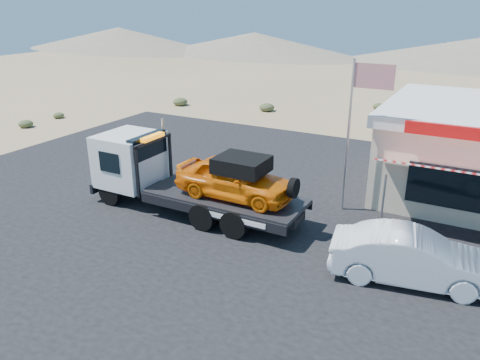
{
  "coord_description": "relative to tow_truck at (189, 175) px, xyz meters",
  "views": [
    {
      "loc": [
        9.37,
        -12.79,
        7.93
      ],
      "look_at": [
        1.31,
        2.01,
        1.5
      ],
      "focal_mm": 35.0,
      "sensor_mm": 36.0,
      "label": 1
    }
  ],
  "objects": [
    {
      "name": "asphalt_lot",
      "position": [
        2.62,
        1.63,
        -1.58
      ],
      "size": [
        32.0,
        24.0,
        0.02
      ],
      "primitive_type": "cube",
      "color": "black",
      "rests_on": "ground"
    },
    {
      "name": "distant_hills",
      "position": [
        -9.15,
        53.77,
        0.3
      ],
      "size": [
        126.0,
        48.0,
        4.2
      ],
      "color": "#726B59",
      "rests_on": "ground"
    },
    {
      "name": "ground",
      "position": [
        0.62,
        -1.37,
        -1.59
      ],
      "size": [
        120.0,
        120.0,
        0.0
      ],
      "primitive_type": "plane",
      "color": "olive",
      "rests_on": "ground"
    },
    {
      "name": "flagpole",
      "position": [
        5.55,
        3.13,
        2.18
      ],
      "size": [
        1.55,
        0.1,
        6.0
      ],
      "color": "#99999E",
      "rests_on": "asphalt_lot"
    },
    {
      "name": "desert_scrub",
      "position": [
        -12.36,
        7.72,
        -1.3
      ],
      "size": [
        25.09,
        34.86,
        0.65
      ],
      "color": "#384123",
      "rests_on": "ground"
    },
    {
      "name": "white_sedan",
      "position": [
        8.69,
        -1.01,
        -0.77
      ],
      "size": [
        5.05,
        2.52,
        1.59
      ],
      "primitive_type": "imported",
      "rotation": [
        0.0,
        0.0,
        1.75
      ],
      "color": "silver",
      "rests_on": "asphalt_lot"
    },
    {
      "name": "tow_truck",
      "position": [
        0.0,
        0.0,
        0.0
      ],
      "size": [
        8.81,
        2.61,
        2.94
      ],
      "color": "black",
      "rests_on": "asphalt_lot"
    }
  ]
}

